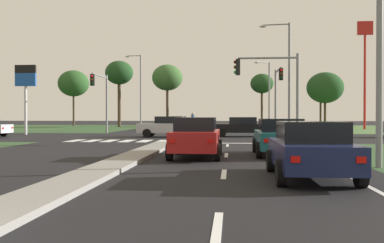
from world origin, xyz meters
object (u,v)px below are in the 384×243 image
traffic_signal_far_right (277,89)px  treeline_fourth (262,84)px  car_beige_near (179,123)px  traffic_signal_far_left (101,92)px  car_black_sixth (241,127)px  fastfood_pole_sign (365,51)px  car_silver_fourth (168,126)px  treeline_third (167,78)px  street_lamp_second (287,73)px  car_teal_eighth (280,137)px  treeline_fifth (321,88)px  traffic_signal_near_right (274,82)px  street_lamp_fourth (139,87)px  car_navy_third (310,149)px  fuel_price_totem (26,84)px  street_lamp_third (268,91)px  treeline_near (74,84)px  pedestrian_at_median (193,119)px  treeline_second (119,73)px  car_red_seventh (196,137)px  treeline_sixth (325,88)px

traffic_signal_far_right → treeline_fourth: 29.87m
car_beige_near → traffic_signal_far_left: size_ratio=0.81×
car_black_sixth → traffic_signal_far_left: (-12.08, 3.35, 2.90)m
fastfood_pole_sign → car_silver_fourth: bearing=-134.3°
car_black_sixth → treeline_third: treeline_third is taller
street_lamp_second → treeline_fourth: (0.20, 31.90, 1.33)m
car_teal_eighth → treeline_fifth: size_ratio=0.58×
car_teal_eighth → fastfood_pole_sign: 39.80m
car_silver_fourth → traffic_signal_far_right: (8.68, 4.57, 3.10)m
traffic_signal_near_right → street_lamp_fourth: bearing=114.6°
car_navy_third → fuel_price_totem: size_ratio=0.73×
car_silver_fourth → car_black_sixth: car_silver_fourth is taller
street_lamp_third → treeline_third: treeline_third is taller
treeline_near → treeline_third: bearing=-16.0°
car_silver_fourth → pedestrian_at_median: bearing=-4.1°
fastfood_pole_sign → car_black_sixth: bearing=-127.0°
car_silver_fourth → street_lamp_second: 10.40m
traffic_signal_far_right → treeline_fourth: (0.70, 29.76, 2.48)m
traffic_signal_far_right → treeline_fifth: (9.39, 29.93, 1.83)m
treeline_second → car_teal_eighth: bearing=-68.2°
car_beige_near → treeline_fourth: size_ratio=0.54×
traffic_signal_far_right → street_lamp_fourth: 26.17m
fastfood_pole_sign → traffic_signal_far_left: bearing=-148.6°
car_black_sixth → fastfood_pole_sign: size_ratio=0.36×
traffic_signal_far_right → car_teal_eighth: bearing=-95.5°
car_silver_fourth → car_black_sixth: size_ratio=1.00×
traffic_signal_far_left → fastfood_pole_sign: 32.27m
car_beige_near → traffic_signal_far_right: size_ratio=0.76×
car_red_seventh → fastfood_pole_sign: fastfood_pole_sign is taller
car_red_seventh → traffic_signal_near_right: traffic_signal_near_right is taller
traffic_signal_near_right → pedestrian_at_median: size_ratio=2.90×
street_lamp_second → treeline_near: street_lamp_second is taller
car_navy_third → treeline_near: 62.73m
car_red_seventh → treeline_fourth: (5.96, 50.82, 5.58)m
traffic_signal_near_right → treeline_sixth: bearing=74.5°
street_lamp_third → car_beige_near: bearing=-154.8°
traffic_signal_far_right → treeline_third: size_ratio=0.63×
car_red_seventh → treeline_fifth: size_ratio=0.57×
car_black_sixth → treeline_third: (-9.90, 28.85, 6.25)m
treeline_fifth → street_lamp_fourth: bearing=-159.9°
car_navy_third → street_lamp_third: size_ratio=0.54×
traffic_signal_far_left → traffic_signal_far_right: 15.20m
car_beige_near → fastfood_pole_sign: fastfood_pole_sign is taller
car_teal_eighth → traffic_signal_far_right: bearing=84.5°
treeline_sixth → treeline_second: bearing=-174.0°
car_silver_fourth → fastfood_pole_sign: fastfood_pole_sign is taller
car_beige_near → traffic_signal_far_left: bearing=65.3°
car_teal_eighth → street_lamp_fourth: street_lamp_fourth is taller
car_beige_near → car_silver_fourth: size_ratio=0.95×
fastfood_pole_sign → pedestrian_at_median: bearing=-155.2°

